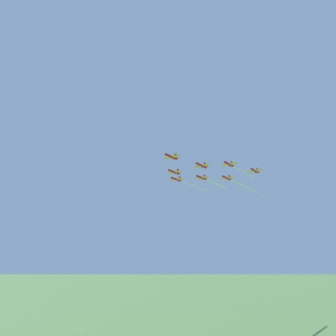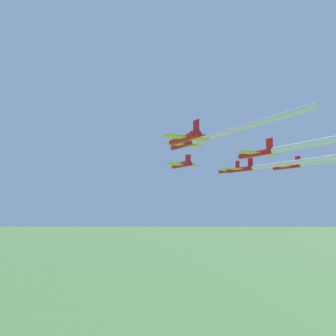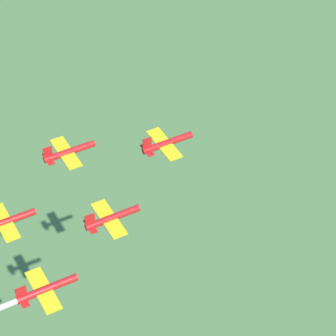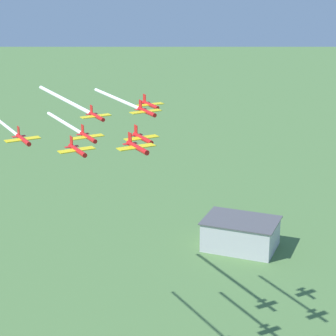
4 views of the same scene
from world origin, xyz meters
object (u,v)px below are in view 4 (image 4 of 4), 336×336
jet_2 (77,150)px  jet_6 (150,105)px  jet_1 (142,138)px  jet_3 (146,111)px  hangar (241,234)px  jet_7 (96,116)px  jet_0 (137,147)px  jet_5 (23,139)px  jet_4 (88,137)px

jet_2 → jet_6: 48.28m
jet_6 → jet_1: bearing=59.5°
jet_2 → jet_3: size_ratio=1.00×
hangar → jet_7: size_ratio=3.79×
hangar → jet_0: (10.01, -138.53, 80.29)m
jet_7 → jet_2: bearing=59.5°
jet_2 → jet_7: size_ratio=1.00×
hangar → jet_1: jet_1 is taller
jet_5 → jet_6: 48.56m
jet_3 → jet_4: 19.11m
jet_2 → jet_0: bearing=120.5°
jet_7 → jet_6: bearing=-180.0°
hangar → jet_6: jet_6 is taller
hangar → jet_3: jet_3 is taller
jet_0 → jet_7: (-30.13, 37.06, -3.26)m
hangar → jet_3: 131.92m
jet_1 → jet_4: size_ratio=1.00×
jet_1 → jet_7: size_ratio=1.00×
jet_1 → jet_4: 18.26m
jet_5 → jet_7: (5.64, 31.18, -0.07)m
jet_1 → jet_5: jet_1 is taller
jet_2 → jet_5: size_ratio=1.00×
jet_5 → hangar: bearing=-151.2°
jet_5 → jet_7: bearing=-150.5°
hangar → jet_1: bearing=-88.2°
jet_1 → jet_7: bearing=-90.0°
jet_1 → jet_2: bearing=-0.0°
jet_0 → jet_4: size_ratio=1.00×
jet_6 → jet_0: bearing=59.5°
jet_2 → jet_3: jet_3 is taller
jet_3 → jet_6: bearing=-120.5°
jet_5 → jet_4: bearing=180.0°
hangar → jet_2: 156.06m
jet_6 → jet_7: bearing=0.0°
hangar → jet_4: (-14.00, -118.53, 75.37)m
jet_7 → jet_4: bearing=59.5°
jet_5 → jet_7: size_ratio=1.00×
jet_5 → jet_6: bearing=-161.2°
jet_7 → hangar: bearing=-151.4°
jet_2 → jet_5: (-17.89, 2.94, 0.23)m
jet_1 → jet_2: (-11.76, -14.12, -0.73)m
jet_0 → jet_5: size_ratio=1.00×
jet_6 → jet_5: bearing=18.8°
jet_5 → jet_6: size_ratio=1.00×
jet_2 → jet_4: (-6.12, 17.06, -1.50)m
hangar → jet_1: size_ratio=3.79×
jet_3 → jet_4: size_ratio=1.00×
hangar → jet_5: jet_5 is taller
jet_3 → hangar: bearing=-141.4°
jet_3 → jet_1: bearing=59.5°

